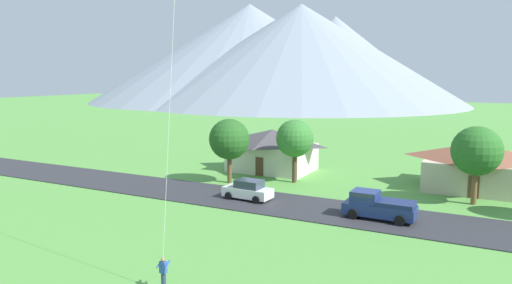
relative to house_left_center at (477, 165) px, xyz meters
name	(u,v)px	position (x,y,z in m)	size (l,w,h in m)	color
road_strip	(339,212)	(-9.04, -13.43, -2.22)	(160.00, 6.79, 0.08)	#2D2D33
mountain_far_east_ridge	(250,53)	(-91.49, 126.07, 17.39)	(128.51, 128.51, 39.31)	gray
mountain_central_ridge	(301,55)	(-64.60, 115.61, 15.87)	(118.26, 118.26, 36.26)	gray
mountain_far_west_ridge	(335,61)	(-52.95, 119.44, 13.54)	(79.57, 79.57, 31.60)	gray
house_left_center	(477,165)	(0.00, 0.00, 0.00)	(9.52, 8.52, 4.37)	beige
house_right_center	(272,149)	(-20.67, -1.07, 0.14)	(9.35, 6.78, 4.64)	beige
tree_near_left	(477,151)	(0.14, -6.02, 2.20)	(4.04, 4.04, 6.51)	brown
tree_left_of_center	(295,139)	(-16.18, -5.36, 2.14)	(3.71, 3.71, 6.29)	#4C3823
tree_right_of_center	(229,139)	(-21.84, -8.46, 2.08)	(4.00, 4.00, 6.37)	brown
parked_car_white_west_end	(248,190)	(-17.10, -13.38, -1.40)	(4.27, 2.21, 1.68)	white
pickup_truck_navy_west_side	(378,206)	(-5.97, -13.83, -1.20)	(5.24, 2.40, 1.99)	navy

